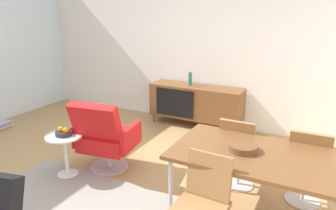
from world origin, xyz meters
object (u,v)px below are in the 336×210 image
at_px(wooden_bowl_on_table, 243,148).
at_px(side_table_round, 65,150).
at_px(dining_chair_back_left, 239,150).
at_px(lounge_chair_red, 105,136).
at_px(dining_chair_back_right, 307,164).
at_px(fruit_bowl, 64,132).
at_px(sideboard, 196,102).
at_px(dining_chair_front_left, 202,203).
at_px(dining_table, 263,159).
at_px(vase_cobalt, 190,79).

height_order(wooden_bowl_on_table, side_table_round, wooden_bowl_on_table).
relative_size(wooden_bowl_on_table, dining_chair_back_left, 0.30).
xyz_separation_m(dining_chair_back_left, side_table_round, (-1.95, -0.67, -0.15)).
bearing_deg(lounge_chair_red, dining_chair_back_right, 8.95).
bearing_deg(fruit_bowl, sideboard, 71.29).
bearing_deg(fruit_bowl, lounge_chair_red, 40.92).
bearing_deg(sideboard, dining_chair_front_left, -66.48).
distance_m(sideboard, dining_chair_back_right, 2.47).
bearing_deg(dining_table, fruit_bowl, -177.17).
height_order(lounge_chair_red, fruit_bowl, lounge_chair_red).
xyz_separation_m(dining_chair_front_left, lounge_chair_red, (-1.59, 0.76, -0.00)).
bearing_deg(dining_chair_front_left, wooden_bowl_on_table, 73.13).
bearing_deg(dining_table, lounge_chair_red, 174.16).
relative_size(vase_cobalt, lounge_chair_red, 0.24).
bearing_deg(dining_table, sideboard, 125.33).
bearing_deg(dining_table, dining_chair_front_left, -121.84).
bearing_deg(fruit_bowl, dining_chair_front_left, -12.85).
height_order(vase_cobalt, wooden_bowl_on_table, vase_cobalt).
distance_m(dining_chair_front_left, dining_chair_back_right, 1.32).
bearing_deg(dining_chair_back_right, lounge_chair_red, -171.05).
bearing_deg(vase_cobalt, lounge_chair_red, -98.53).
height_order(sideboard, side_table_round, sideboard).
bearing_deg(wooden_bowl_on_table, sideboard, 121.88).
relative_size(vase_cobalt, fruit_bowl, 1.14).
height_order(dining_chair_back_right, lounge_chair_red, lounge_chair_red).
height_order(dining_table, dining_chair_back_left, dining_chair_back_left).
height_order(sideboard, dining_table, dining_table).
xyz_separation_m(sideboard, side_table_round, (-0.77, -2.27, -0.12)).
bearing_deg(lounge_chair_red, dining_chair_back_left, 12.79).
bearing_deg(fruit_bowl, wooden_bowl_on_table, 2.79).
relative_size(dining_table, dining_chair_back_right, 1.87).
height_order(sideboard, dining_chair_front_left, dining_chair_front_left).
bearing_deg(dining_chair_back_left, wooden_bowl_on_table, -73.42).
xyz_separation_m(vase_cobalt, dining_chair_front_left, (1.30, -2.72, -0.36)).
bearing_deg(sideboard, dining_chair_back_left, -53.59).
relative_size(dining_table, wooden_bowl_on_table, 6.15).
height_order(vase_cobalt, dining_chair_back_right, vase_cobalt).
height_order(dining_chair_back_left, lounge_chair_red, lounge_chair_red).
bearing_deg(sideboard, fruit_bowl, -108.71).
xyz_separation_m(vase_cobalt, side_table_round, (-0.65, -2.27, -0.51)).
distance_m(vase_cobalt, dining_table, 2.72).
height_order(vase_cobalt, side_table_round, vase_cobalt).
relative_size(dining_chair_back_left, dining_chair_back_right, 1.00).
relative_size(sideboard, dining_chair_back_left, 1.87).
bearing_deg(vase_cobalt, sideboard, -0.94).
relative_size(dining_table, dining_chair_front_left, 1.87).
bearing_deg(dining_chair_back_left, fruit_bowl, -160.95).
relative_size(sideboard, dining_chair_back_right, 1.87).
bearing_deg(dining_chair_front_left, sideboard, 113.52).
height_order(sideboard, lounge_chair_red, lounge_chair_red).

